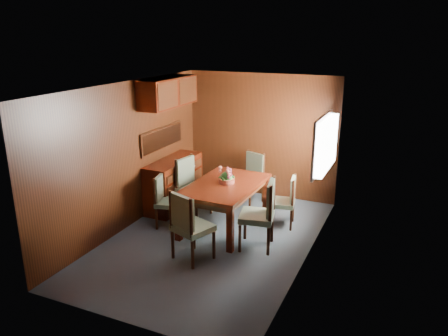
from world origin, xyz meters
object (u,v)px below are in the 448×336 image
at_px(dining_table, 225,190).
at_px(chair_head, 188,223).
at_px(chair_left_near, 165,198).
at_px(chair_right_near, 262,211).
at_px(flower_centerpiece, 227,175).
at_px(sideboard, 174,183).

distance_m(dining_table, chair_head, 1.24).
xyz_separation_m(dining_table, chair_left_near, (-0.93, -0.35, -0.17)).
xyz_separation_m(chair_right_near, flower_centerpiece, (-0.79, 0.47, 0.30)).
bearing_deg(flower_centerpiece, sideboard, 160.77).
distance_m(chair_head, flower_centerpiece, 1.31).
xyz_separation_m(chair_right_near, chair_head, (-0.81, -0.80, -0.02)).
height_order(dining_table, flower_centerpiece, flower_centerpiece).
relative_size(chair_right_near, chair_head, 1.03).
bearing_deg(flower_centerpiece, dining_table, -110.24).
bearing_deg(chair_left_near, sideboard, -173.40).
relative_size(sideboard, flower_centerpiece, 5.10).
bearing_deg(flower_centerpiece, chair_head, -91.13).
xyz_separation_m(dining_table, flower_centerpiece, (0.01, 0.04, 0.24)).
xyz_separation_m(chair_left_near, flower_centerpiece, (0.95, 0.38, 0.41)).
bearing_deg(chair_left_near, chair_right_near, 72.92).
bearing_deg(sideboard, flower_centerpiece, -19.23).
height_order(dining_table, chair_head, chair_head).
distance_m(dining_table, chair_right_near, 0.92).
relative_size(chair_right_near, flower_centerpiece, 3.93).
relative_size(dining_table, chair_left_near, 1.87).
xyz_separation_m(sideboard, dining_table, (1.25, -0.48, 0.21)).
relative_size(sideboard, chair_head, 1.34).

